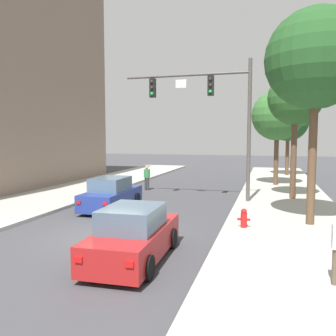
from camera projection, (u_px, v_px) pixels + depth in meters
ground_plane at (102, 238)px, 12.38m from camera, size 120.00×120.00×0.00m
sidewalk_right at (296, 252)px, 10.58m from camera, size 5.00×60.00×0.15m
traffic_signal_mast at (212, 104)px, 18.81m from camera, size 6.97×0.38×7.50m
car_lead_blue at (111, 195)px, 17.24m from camera, size 1.89×4.27×1.60m
car_following_red at (134, 236)px, 10.04m from camera, size 1.95×4.29×1.60m
pedestrian_crossing_road at (147, 177)px, 23.53m from camera, size 0.36×0.22×1.64m
fire_hydrant at (244, 218)px, 13.20m from camera, size 0.48×0.24×0.72m
street_tree_nearest at (316, 60)px, 13.19m from camera, size 3.80×3.80×8.27m
street_tree_second at (295, 99)px, 19.08m from camera, size 2.98×2.98×7.06m
street_tree_third at (277, 116)px, 24.75m from camera, size 3.59×3.59×6.78m
street_tree_farthest at (288, 121)px, 31.31m from camera, size 3.59×3.59×6.67m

